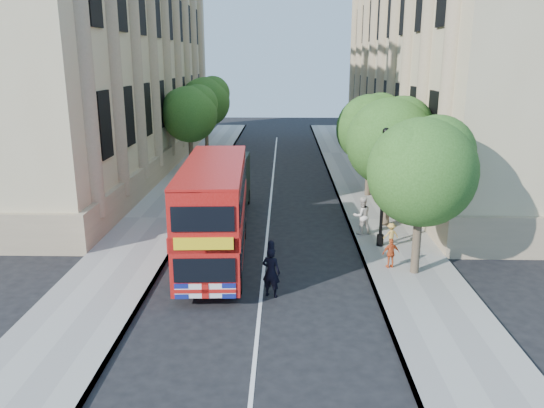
# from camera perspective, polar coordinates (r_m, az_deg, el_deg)

# --- Properties ---
(ground) EXTENTS (120.00, 120.00, 0.00)m
(ground) POSITION_cam_1_polar(r_m,az_deg,el_deg) (17.93, -1.32, -11.21)
(ground) COLOR black
(ground) RESTS_ON ground
(pavement_right) EXTENTS (3.50, 80.00, 0.12)m
(pavement_right) POSITION_cam_1_polar(r_m,az_deg,el_deg) (27.66, 11.63, -1.71)
(pavement_right) COLOR gray
(pavement_right) RESTS_ON ground
(pavement_left) EXTENTS (3.50, 80.00, 0.12)m
(pavement_left) POSITION_cam_1_polar(r_m,az_deg,el_deg) (27.98, -12.23, -1.55)
(pavement_left) COLOR gray
(pavement_left) RESTS_ON ground
(building_right) EXTENTS (12.00, 38.00, 18.00)m
(building_right) POSITION_cam_1_polar(r_m,az_deg,el_deg) (42.10, 20.13, 15.77)
(building_right) COLOR tan
(building_right) RESTS_ON ground
(building_left) EXTENTS (12.00, 38.00, 18.00)m
(building_left) POSITION_cam_1_polar(r_m,az_deg,el_deg) (42.61, -19.45, 15.81)
(building_left) COLOR tan
(building_left) RESTS_ON ground
(tree_right_near) EXTENTS (4.00, 4.00, 6.08)m
(tree_right_near) POSITION_cam_1_polar(r_m,az_deg,el_deg) (20.07, 15.96, 3.93)
(tree_right_near) COLOR #473828
(tree_right_near) RESTS_ON ground
(tree_right_mid) EXTENTS (4.20, 4.20, 6.37)m
(tree_right_mid) POSITION_cam_1_polar(r_m,az_deg,el_deg) (25.81, 12.72, 7.01)
(tree_right_mid) COLOR #473828
(tree_right_mid) RESTS_ON ground
(tree_right_far) EXTENTS (4.00, 4.00, 6.15)m
(tree_right_far) POSITION_cam_1_polar(r_m,az_deg,el_deg) (31.68, 10.63, 8.35)
(tree_right_far) COLOR #473828
(tree_right_far) RESTS_ON ground
(tree_left_far) EXTENTS (4.00, 4.00, 6.30)m
(tree_left_far) POSITION_cam_1_polar(r_m,az_deg,el_deg) (38.81, -8.81, 9.86)
(tree_left_far) COLOR #473828
(tree_left_far) RESTS_ON ground
(tree_left_back) EXTENTS (4.20, 4.20, 6.65)m
(tree_left_back) POSITION_cam_1_polar(r_m,az_deg,el_deg) (46.66, -7.12, 11.13)
(tree_left_back) COLOR #473828
(tree_left_back) RESTS_ON ground
(lamp_post) EXTENTS (0.32, 0.32, 5.16)m
(lamp_post) POSITION_cam_1_polar(r_m,az_deg,el_deg) (23.09, 11.83, 1.21)
(lamp_post) COLOR black
(lamp_post) RESTS_ON pavement_right
(double_decker_bus) EXTENTS (2.73, 8.80, 4.01)m
(double_decker_bus) POSITION_cam_1_polar(r_m,az_deg,el_deg) (21.22, -6.21, -0.60)
(double_decker_bus) COLOR #AA0F0B
(double_decker_bus) RESTS_ON ground
(box_van) EXTENTS (2.19, 5.15, 2.92)m
(box_van) POSITION_cam_1_polar(r_m,az_deg,el_deg) (28.43, -4.87, 1.88)
(box_van) COLOR black
(box_van) RESTS_ON ground
(police_constable) EXTENTS (0.77, 0.64, 1.80)m
(police_constable) POSITION_cam_1_polar(r_m,az_deg,el_deg) (18.45, -0.09, -7.34)
(police_constable) COLOR black
(police_constable) RESTS_ON ground
(woman_pedestrian) EXTENTS (1.04, 0.92, 1.78)m
(woman_pedestrian) POSITION_cam_1_polar(r_m,az_deg,el_deg) (24.90, 9.64, -1.23)
(woman_pedestrian) COLOR silver
(woman_pedestrian) RESTS_ON pavement_right
(child_a) EXTENTS (0.75, 0.44, 1.19)m
(child_a) POSITION_cam_1_polar(r_m,az_deg,el_deg) (21.21, 12.68, -5.18)
(child_a) COLOR #D85626
(child_a) RESTS_ON pavement_right
(child_b) EXTENTS (0.74, 0.53, 1.04)m
(child_b) POSITION_cam_1_polar(r_m,az_deg,el_deg) (23.64, 12.68, -3.24)
(child_b) COLOR gold
(child_b) RESTS_ON pavement_right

